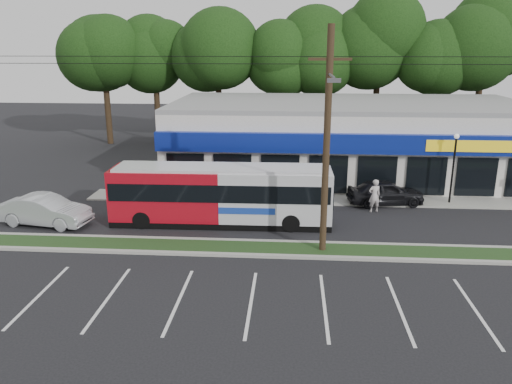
{
  "coord_description": "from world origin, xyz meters",
  "views": [
    {
      "loc": [
        1.48,
        -20.47,
        9.15
      ],
      "look_at": [
        -0.36,
        5.0,
        1.62
      ],
      "focal_mm": 35.0,
      "sensor_mm": 36.0,
      "label": 1
    }
  ],
  "objects_px": {
    "metrobus": "(221,193)",
    "car_silver": "(45,210)",
    "lamp_post": "(454,160)",
    "pedestrian_b": "(303,187)",
    "utility_pole": "(323,136)",
    "car_dark": "(385,192)",
    "pedestrian_a": "(374,196)"
  },
  "relations": [
    {
      "from": "lamp_post",
      "to": "metrobus",
      "type": "relative_size",
      "value": 0.37
    },
    {
      "from": "utility_pole",
      "to": "car_silver",
      "type": "distance_m",
      "value": 15.2
    },
    {
      "from": "car_silver",
      "to": "metrobus",
      "type": "bearing_deg",
      "value": -74.84
    },
    {
      "from": "car_dark",
      "to": "pedestrian_a",
      "type": "height_order",
      "value": "pedestrian_a"
    },
    {
      "from": "car_dark",
      "to": "pedestrian_b",
      "type": "bearing_deg",
      "value": 80.92
    },
    {
      "from": "pedestrian_b",
      "to": "lamp_post",
      "type": "bearing_deg",
      "value": 175.44
    },
    {
      "from": "lamp_post",
      "to": "car_silver",
      "type": "height_order",
      "value": "lamp_post"
    },
    {
      "from": "pedestrian_a",
      "to": "lamp_post",
      "type": "bearing_deg",
      "value": -174.83
    },
    {
      "from": "utility_pole",
      "to": "pedestrian_a",
      "type": "relative_size",
      "value": 26.16
    },
    {
      "from": "lamp_post",
      "to": "pedestrian_b",
      "type": "distance_m",
      "value": 8.94
    },
    {
      "from": "metrobus",
      "to": "car_silver",
      "type": "xyz_separation_m",
      "value": [
        -9.25,
        -0.93,
        -0.86
      ]
    },
    {
      "from": "metrobus",
      "to": "car_silver",
      "type": "relative_size",
      "value": 2.42
    },
    {
      "from": "utility_pole",
      "to": "lamp_post",
      "type": "relative_size",
      "value": 11.76
    },
    {
      "from": "metrobus",
      "to": "pedestrian_a",
      "type": "distance_m",
      "value": 8.78
    },
    {
      "from": "metrobus",
      "to": "pedestrian_a",
      "type": "xyz_separation_m",
      "value": [
        8.4,
        2.49,
        -0.69
      ]
    },
    {
      "from": "lamp_post",
      "to": "pedestrian_b",
      "type": "relative_size",
      "value": 2.26
    },
    {
      "from": "lamp_post",
      "to": "car_dark",
      "type": "xyz_separation_m",
      "value": [
        -3.88,
        -0.38,
        -1.91
      ]
    },
    {
      "from": "metrobus",
      "to": "car_dark",
      "type": "relative_size",
      "value": 2.61
    },
    {
      "from": "lamp_post",
      "to": "pedestrian_a",
      "type": "relative_size",
      "value": 2.22
    },
    {
      "from": "lamp_post",
      "to": "pedestrian_b",
      "type": "bearing_deg",
      "value": -178.04
    },
    {
      "from": "lamp_post",
      "to": "pedestrian_b",
      "type": "xyz_separation_m",
      "value": [
        -8.77,
        -0.3,
        -1.73
      ]
    },
    {
      "from": "metrobus",
      "to": "pedestrian_a",
      "type": "relative_size",
      "value": 6.07
    },
    {
      "from": "metrobus",
      "to": "car_dark",
      "type": "bearing_deg",
      "value": 22.18
    },
    {
      "from": "lamp_post",
      "to": "utility_pole",
      "type": "bearing_deg",
      "value": -136.05
    },
    {
      "from": "car_silver",
      "to": "pedestrian_a",
      "type": "bearing_deg",
      "value": -69.6
    },
    {
      "from": "car_dark",
      "to": "car_silver",
      "type": "relative_size",
      "value": 0.93
    },
    {
      "from": "utility_pole",
      "to": "car_dark",
      "type": "distance_m",
      "value": 9.81
    },
    {
      "from": "utility_pole",
      "to": "lamp_post",
      "type": "xyz_separation_m",
      "value": [
        8.17,
        7.87,
        -2.74
      ]
    },
    {
      "from": "pedestrian_b",
      "to": "car_dark",
      "type": "bearing_deg",
      "value": 172.57
    },
    {
      "from": "lamp_post",
      "to": "metrobus",
      "type": "height_order",
      "value": "lamp_post"
    },
    {
      "from": "utility_pole",
      "to": "metrobus",
      "type": "bearing_deg",
      "value": 144.39
    },
    {
      "from": "car_dark",
      "to": "car_silver",
      "type": "bearing_deg",
      "value": 96.49
    }
  ]
}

